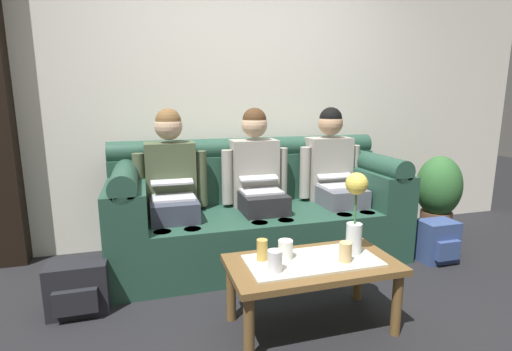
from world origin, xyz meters
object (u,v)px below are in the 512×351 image
(person_left, at_px, (172,184))
(flower_vase, at_px, (355,207))
(cup_far_left, at_px, (345,252))
(person_right, at_px, (334,174))
(cup_near_left, at_px, (285,249))
(backpack_right, at_px, (438,241))
(backpack_left, at_px, (78,288))
(couch, at_px, (258,213))
(person_middle, at_px, (258,179))
(cup_far_center, at_px, (262,250))
(potted_plant, at_px, (438,193))
(coffee_table, at_px, (312,270))
(cup_near_right, at_px, (275,261))

(person_left, distance_m, flower_vase, 1.41)
(cup_far_left, bearing_deg, person_right, 65.56)
(cup_near_left, bearing_deg, flower_vase, -5.50)
(cup_near_left, distance_m, backpack_right, 1.61)
(person_right, relative_size, backpack_left, 3.49)
(couch, distance_m, person_middle, 0.29)
(person_right, distance_m, cup_far_left, 1.26)
(person_right, bearing_deg, cup_far_center, -133.82)
(flower_vase, bearing_deg, potted_plant, 33.72)
(person_middle, relative_size, flower_vase, 2.57)
(coffee_table, bearing_deg, cup_far_left, -23.48)
(person_right, xyz_separation_m, backpack_right, (0.68, -0.51, -0.49))
(flower_vase, relative_size, cup_far_left, 4.35)
(person_right, xyz_separation_m, cup_near_right, (-0.93, -1.15, -0.19))
(flower_vase, distance_m, potted_plant, 1.77)
(person_middle, xyz_separation_m, cup_far_center, (-0.27, -0.99, -0.19))
(backpack_right, bearing_deg, coffee_table, -157.86)
(flower_vase, height_order, backpack_left, flower_vase)
(couch, relative_size, cup_far_center, 19.58)
(potted_plant, bearing_deg, backpack_right, -129.46)
(couch, height_order, person_right, person_right)
(person_left, xyz_separation_m, person_middle, (0.68, 0.00, -0.00))
(backpack_right, bearing_deg, flower_vase, -154.02)
(cup_far_left, bearing_deg, cup_far_center, 161.10)
(flower_vase, relative_size, cup_far_center, 4.04)
(cup_near_right, bearing_deg, potted_plant, 28.50)
(cup_near_right, bearing_deg, person_left, 110.64)
(person_right, bearing_deg, cup_near_left, -129.10)
(person_left, relative_size, backpack_left, 3.49)
(flower_vase, distance_m, cup_near_right, 0.57)
(cup_far_center, height_order, backpack_right, cup_far_center)
(person_left, height_order, cup_near_left, person_left)
(person_left, xyz_separation_m, cup_far_left, (0.84, -1.14, -0.19))
(flower_vase, distance_m, cup_far_center, 0.58)
(person_middle, bearing_deg, coffee_table, -90.00)
(person_middle, height_order, backpack_right, person_middle)
(person_left, height_order, person_right, same)
(backpack_left, xyz_separation_m, potted_plant, (3.02, 0.45, 0.27))
(cup_near_left, bearing_deg, cup_far_center, 172.29)
(cup_near_right, bearing_deg, person_right, 50.96)
(person_right, distance_m, backpack_right, 0.99)
(person_middle, distance_m, backpack_left, 1.49)
(coffee_table, bearing_deg, cup_near_left, 156.72)
(backpack_left, bearing_deg, person_middle, 22.17)
(cup_far_center, bearing_deg, person_left, 112.53)
(person_left, distance_m, coffee_table, 1.30)
(backpack_left, bearing_deg, person_left, 40.53)
(cup_near_right, height_order, backpack_left, cup_near_right)
(cup_far_center, xyz_separation_m, cup_far_left, (0.43, -0.15, -0.00))
(cup_near_left, bearing_deg, person_right, 50.90)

